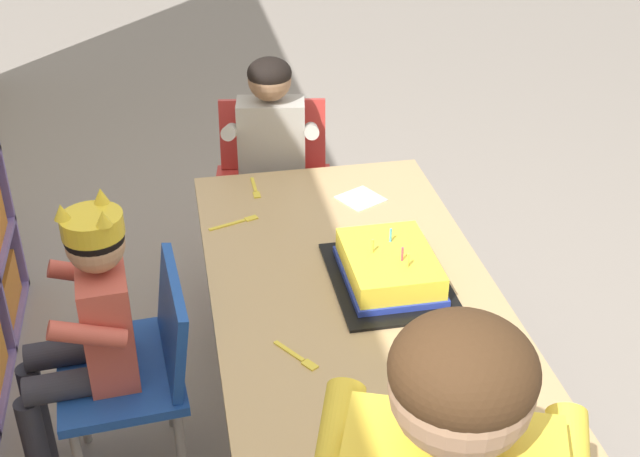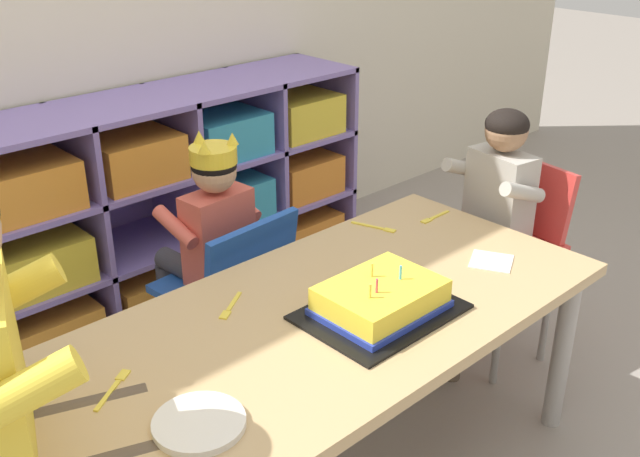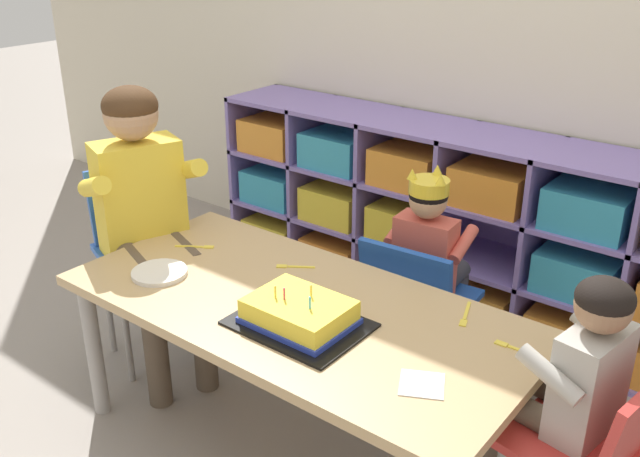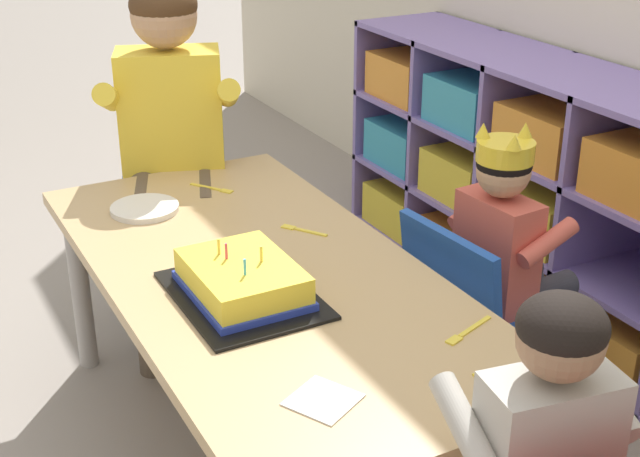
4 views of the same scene
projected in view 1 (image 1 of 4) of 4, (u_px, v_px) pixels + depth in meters
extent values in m
cube|color=tan|center=(360.00, 311.00, 1.99)|extent=(1.46, 0.69, 0.03)
cylinder|color=#9E9993|center=(397.00, 249.00, 2.74)|extent=(0.05, 0.05, 0.51)
cylinder|color=#9E9993|center=(222.00, 267.00, 2.64)|extent=(0.05, 0.05, 0.51)
cube|color=#1E4CA8|center=(120.00, 372.00, 2.07)|extent=(0.40, 0.33, 0.03)
cube|color=#1E4CA8|center=(172.00, 320.00, 2.04)|extent=(0.35, 0.08, 0.24)
cylinder|color=gray|center=(79.00, 394.00, 2.27)|extent=(0.02, 0.02, 0.34)
cylinder|color=gray|center=(168.00, 379.00, 2.32)|extent=(0.02, 0.02, 0.34)
cube|color=#D15647|center=(108.00, 322.00, 1.99)|extent=(0.22, 0.13, 0.29)
sphere|color=tan|center=(95.00, 244.00, 1.88)|extent=(0.13, 0.13, 0.13)
ellipsoid|color=black|center=(94.00, 236.00, 1.87)|extent=(0.14, 0.14, 0.10)
cylinder|color=yellow|center=(92.00, 225.00, 1.85)|extent=(0.14, 0.14, 0.05)
cone|color=yellow|center=(61.00, 212.00, 1.82)|extent=(0.04, 0.04, 0.04)
cone|color=yellow|center=(101.00, 195.00, 1.88)|extent=(0.04, 0.04, 0.04)
cone|color=yellow|center=(103.00, 218.00, 1.80)|extent=(0.04, 0.04, 0.04)
cylinder|color=#33333D|center=(69.00, 352.00, 2.08)|extent=(0.09, 0.21, 0.07)
cylinder|color=#33333D|center=(70.00, 385.00, 1.98)|extent=(0.09, 0.21, 0.07)
cylinder|color=#33333D|center=(39.00, 422.00, 2.16)|extent=(0.06, 0.06, 0.36)
cylinder|color=#33333D|center=(38.00, 457.00, 2.06)|extent=(0.06, 0.06, 0.36)
cylinder|color=#D15647|center=(84.00, 273.00, 2.05)|extent=(0.06, 0.18, 0.10)
cylinder|color=#D15647|center=(87.00, 335.00, 1.85)|extent=(0.06, 0.18, 0.10)
sphere|color=tan|center=(462.00, 387.00, 1.08)|extent=(0.19, 0.19, 0.19)
ellipsoid|color=#472D19|center=(463.00, 370.00, 1.06)|extent=(0.19, 0.19, 0.14)
cube|color=red|center=(273.00, 188.00, 2.74)|extent=(0.35, 0.42, 0.03)
cube|color=red|center=(273.00, 134.00, 2.79)|extent=(0.11, 0.35, 0.23)
cylinder|color=gray|center=(225.00, 264.00, 2.75)|extent=(0.02, 0.02, 0.41)
cylinder|color=gray|center=(323.00, 263.00, 2.76)|extent=(0.02, 0.02, 0.41)
cylinder|color=gray|center=(230.00, 228.00, 2.95)|extent=(0.02, 0.02, 0.41)
cylinder|color=gray|center=(321.00, 227.00, 2.95)|extent=(0.02, 0.02, 0.41)
cube|color=#B2ADA3|center=(272.00, 145.00, 2.66)|extent=(0.14, 0.23, 0.29)
sphere|color=#997051|center=(270.00, 80.00, 2.55)|extent=(0.13, 0.13, 0.13)
ellipsoid|color=black|center=(269.00, 73.00, 2.54)|extent=(0.14, 0.14, 0.10)
cylinder|color=brown|center=(252.00, 193.00, 2.63)|extent=(0.22, 0.10, 0.07)
cylinder|color=brown|center=(292.00, 193.00, 2.63)|extent=(0.22, 0.10, 0.07)
cylinder|color=brown|center=(254.00, 277.00, 2.66)|extent=(0.06, 0.06, 0.43)
cylinder|color=brown|center=(294.00, 277.00, 2.67)|extent=(0.06, 0.06, 0.43)
cylinder|color=#B2ADA3|center=(230.00, 132.00, 2.59)|extent=(0.18, 0.07, 0.10)
cylinder|color=#B2ADA3|center=(311.00, 131.00, 2.59)|extent=(0.18, 0.07, 0.10)
cube|color=black|center=(389.00, 279.00, 2.07)|extent=(0.38, 0.28, 0.01)
cube|color=yellow|center=(389.00, 266.00, 2.05)|extent=(0.28, 0.21, 0.07)
cube|color=#283DB2|center=(389.00, 275.00, 2.06)|extent=(0.29, 0.22, 0.02)
cylinder|color=#EFCC4C|center=(373.00, 246.00, 2.02)|extent=(0.01, 0.01, 0.04)
cylinder|color=#4CB2E5|center=(391.00, 235.00, 2.06)|extent=(0.01, 0.01, 0.04)
cylinder|color=#E54C66|center=(402.00, 254.00, 1.99)|extent=(0.01, 0.01, 0.04)
cylinder|color=#EFCC4C|center=(408.00, 260.00, 1.97)|extent=(0.01, 0.01, 0.04)
cylinder|color=white|center=(484.00, 437.00, 1.60)|extent=(0.18, 0.18, 0.01)
cube|color=white|center=(361.00, 199.00, 2.43)|extent=(0.15, 0.15, 0.00)
cube|color=yellow|center=(254.00, 185.00, 2.50)|extent=(0.09, 0.01, 0.00)
cube|color=yellow|center=(257.00, 195.00, 2.44)|extent=(0.04, 0.02, 0.00)
cube|color=yellow|center=(289.00, 351.00, 1.83)|extent=(0.08, 0.06, 0.00)
cube|color=yellow|center=(310.00, 365.00, 1.79)|extent=(0.04, 0.04, 0.00)
cube|color=yellow|center=(227.00, 225.00, 2.30)|extent=(0.04, 0.10, 0.00)
cube|color=yellow|center=(251.00, 218.00, 2.33)|extent=(0.03, 0.04, 0.00)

